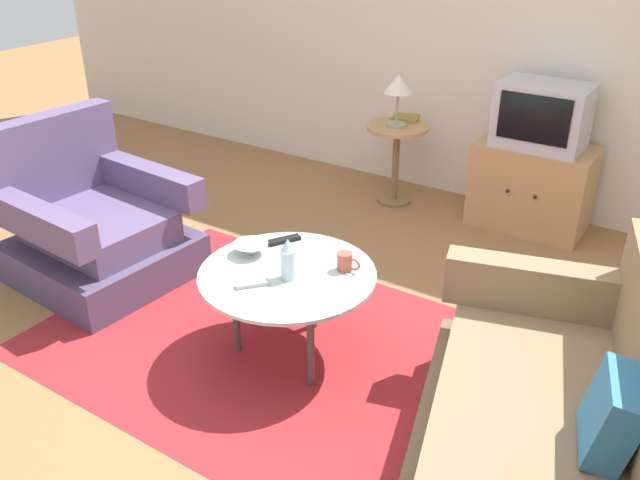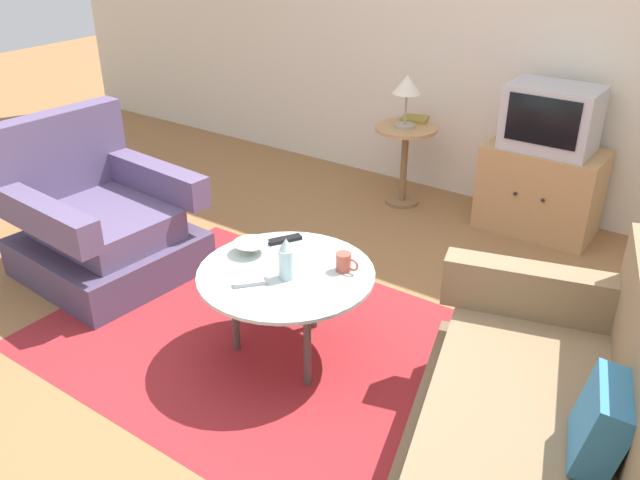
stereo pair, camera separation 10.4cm
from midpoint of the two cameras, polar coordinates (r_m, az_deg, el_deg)
name	(u,v)px [view 1 (the left image)]	position (r m, az deg, el deg)	size (l,w,h in m)	color
ground_plane	(300,369)	(3.35, -2.67, -10.94)	(16.00, 16.00, 0.00)	olive
back_wall	(507,15)	(4.95, 15.12, 18.08)	(9.00, 0.12, 2.70)	beige
area_rug	(289,353)	(3.46, -3.52, -9.63)	(2.60, 1.70, 0.00)	maroon
armchair	(93,228)	(4.24, -19.55, 0.99)	(1.00, 0.95, 0.93)	#4B3E5C
couch	(547,460)	(2.61, 17.75, -17.50)	(1.30, 1.90, 0.89)	brown
coffee_table	(287,279)	(3.21, -3.76, -3.35)	(0.86, 0.86, 0.48)	#B2C6C1
side_table	(396,148)	(4.96, 5.95, 7.81)	(0.45, 0.45, 0.60)	tan
tv_stand	(532,187)	(4.80, 17.06, 4.39)	(0.77, 0.47, 0.59)	tan
television	(542,115)	(4.63, 17.88, 10.12)	(0.57, 0.39, 0.42)	#B7B7BC
table_lamp	(398,87)	(4.82, 6.08, 12.90)	(0.20, 0.20, 0.37)	#9E937A
vase	(288,260)	(3.09, -3.71, -1.70)	(0.08, 0.08, 0.21)	silver
mug	(345,262)	(3.18, 1.25, -1.88)	(0.12, 0.07, 0.09)	#B74C3D
bowl	(251,249)	(3.35, -6.83, -0.76)	(0.18, 0.18, 0.06)	silver
tv_remote_dark	(284,240)	(3.46, -3.98, -0.02)	(0.13, 0.18, 0.02)	black
tv_remote_silver	(253,284)	(3.09, -6.73, -3.76)	(0.14, 0.15, 0.02)	#B2B2B7
book	(405,118)	(5.05, 6.73, 10.34)	(0.23, 0.21, 0.03)	olive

